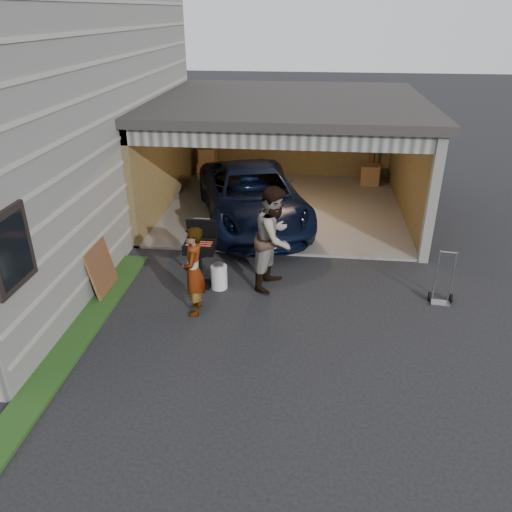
{
  "coord_description": "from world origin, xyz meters",
  "views": [
    {
      "loc": [
        1.41,
        -6.34,
        4.85
      ],
      "look_at": [
        0.58,
        1.09,
        1.15
      ],
      "focal_mm": 35.0,
      "sensor_mm": 36.0,
      "label": 1
    }
  ],
  "objects_px": {
    "man": "(274,238)",
    "woman": "(194,271)",
    "minivan": "(252,198)",
    "hand_truck": "(441,293)",
    "plywood_panel": "(101,269)",
    "bbq_grill": "(200,249)",
    "propane_tank": "(219,277)"
  },
  "relations": [
    {
      "from": "man",
      "to": "bbq_grill",
      "type": "height_order",
      "value": "man"
    },
    {
      "from": "plywood_panel",
      "to": "hand_truck",
      "type": "xyz_separation_m",
      "value": [
        6.31,
        0.31,
        -0.3
      ]
    },
    {
      "from": "propane_tank",
      "to": "hand_truck",
      "type": "height_order",
      "value": "hand_truck"
    },
    {
      "from": "man",
      "to": "plywood_panel",
      "type": "bearing_deg",
      "value": 119.0
    },
    {
      "from": "man",
      "to": "woman",
      "type": "bearing_deg",
      "value": 148.94
    },
    {
      "from": "woman",
      "to": "bbq_grill",
      "type": "relative_size",
      "value": 1.26
    },
    {
      "from": "bbq_grill",
      "to": "propane_tank",
      "type": "height_order",
      "value": "bbq_grill"
    },
    {
      "from": "bbq_grill",
      "to": "hand_truck",
      "type": "bearing_deg",
      "value": -2.08
    },
    {
      "from": "minivan",
      "to": "plywood_panel",
      "type": "relative_size",
      "value": 4.94
    },
    {
      "from": "bbq_grill",
      "to": "propane_tank",
      "type": "distance_m",
      "value": 0.65
    },
    {
      "from": "bbq_grill",
      "to": "plywood_panel",
      "type": "bearing_deg",
      "value": -165.4
    },
    {
      "from": "minivan",
      "to": "woman",
      "type": "bearing_deg",
      "value": -113.83
    },
    {
      "from": "bbq_grill",
      "to": "propane_tank",
      "type": "relative_size",
      "value": 2.75
    },
    {
      "from": "propane_tank",
      "to": "man",
      "type": "bearing_deg",
      "value": 13.01
    },
    {
      "from": "minivan",
      "to": "woman",
      "type": "distance_m",
      "value": 4.18
    },
    {
      "from": "minivan",
      "to": "man",
      "type": "bearing_deg",
      "value": -92.16
    },
    {
      "from": "minivan",
      "to": "bbq_grill",
      "type": "distance_m",
      "value": 3.23
    },
    {
      "from": "woman",
      "to": "propane_tank",
      "type": "bearing_deg",
      "value": 158.08
    },
    {
      "from": "man",
      "to": "hand_truck",
      "type": "relative_size",
      "value": 1.96
    },
    {
      "from": "propane_tank",
      "to": "hand_truck",
      "type": "relative_size",
      "value": 0.46
    },
    {
      "from": "plywood_panel",
      "to": "bbq_grill",
      "type": "bearing_deg",
      "value": 14.6
    },
    {
      "from": "man",
      "to": "hand_truck",
      "type": "height_order",
      "value": "man"
    },
    {
      "from": "plywood_panel",
      "to": "propane_tank",
      "type": "bearing_deg",
      "value": 10.09
    },
    {
      "from": "hand_truck",
      "to": "bbq_grill",
      "type": "bearing_deg",
      "value": -175.67
    },
    {
      "from": "minivan",
      "to": "hand_truck",
      "type": "height_order",
      "value": "minivan"
    },
    {
      "from": "propane_tank",
      "to": "plywood_panel",
      "type": "distance_m",
      "value": 2.21
    },
    {
      "from": "minivan",
      "to": "propane_tank",
      "type": "xyz_separation_m",
      "value": [
        -0.26,
        -3.25,
        -0.45
      ]
    },
    {
      "from": "propane_tank",
      "to": "hand_truck",
      "type": "distance_m",
      "value": 4.14
    },
    {
      "from": "minivan",
      "to": "bbq_grill",
      "type": "height_order",
      "value": "minivan"
    },
    {
      "from": "man",
      "to": "propane_tank",
      "type": "height_order",
      "value": "man"
    },
    {
      "from": "woman",
      "to": "hand_truck",
      "type": "distance_m",
      "value": 4.52
    },
    {
      "from": "bbq_grill",
      "to": "hand_truck",
      "type": "xyz_separation_m",
      "value": [
        4.51,
        -0.16,
        -0.57
      ]
    }
  ]
}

